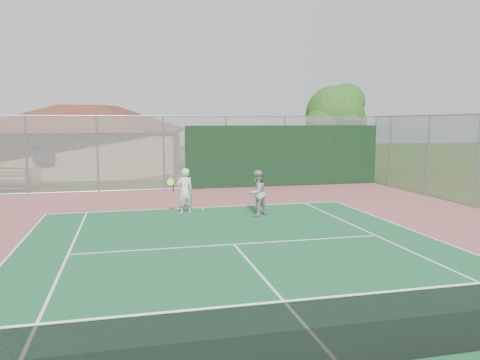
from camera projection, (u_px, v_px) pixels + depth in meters
name	position (u px, v px, depth m)	size (l,w,h in m)	color
tennis_net	(343.00, 332.00, 6.01)	(11.85, 0.08, 1.10)	gray
back_fence	(228.00, 154.00, 22.74)	(20.08, 0.11, 3.53)	gray
side_fence_right	(428.00, 156.00, 20.23)	(0.08, 9.00, 3.50)	gray
clubhouse	(90.00, 133.00, 28.90)	(12.75, 9.53, 5.04)	tan
bleachers	(4.00, 178.00, 22.31)	(3.04, 2.13, 1.02)	maroon
tree	(336.00, 117.00, 25.95)	(3.82, 3.62, 5.33)	#342413
player_white_front	(185.00, 191.00, 16.32)	(1.01, 0.68, 1.60)	silver
player_grey_back	(257.00, 194.00, 15.96)	(0.96, 0.92, 1.56)	#9C9EA0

